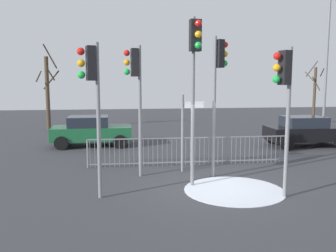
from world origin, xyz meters
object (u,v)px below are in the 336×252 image
Objects in this scene: traffic_light_mid_left at (135,81)px; bare_tree_centre at (314,93)px; car_green_far at (91,131)px; street_lamp at (327,50)px; traffic_light_rear_left at (284,88)px; bare_tree_left at (48,91)px; direction_sign_post at (184,129)px; traffic_light_mid_right at (218,75)px; car_black_trailing at (305,131)px; traffic_light_foreground_right at (195,64)px; traffic_light_rear_right at (92,85)px.

bare_tree_centre reaches higher than traffic_light_mid_left.
street_lamp reaches higher than car_green_far.
traffic_light_rear_left is 17.46m from bare_tree_left.
direction_sign_post is 0.34× the size of street_lamp.
street_lamp is at bearing 105.83° from traffic_light_mid_right.
bare_tree_centre is (5.23, 8.44, 1.50)m from car_black_trailing.
bare_tree_left is (-6.78, 13.67, -1.14)m from traffic_light_foreground_right.
car_black_trailing is (5.76, 4.76, -2.61)m from traffic_light_mid_right.
car_black_trailing is 10.05m from bare_tree_centre.
traffic_light_foreground_right reaches higher than traffic_light_mid_right.
traffic_light_mid_right is 1.21× the size of car_black_trailing.
direction_sign_post is 0.50× the size of bare_tree_left.
street_lamp is (10.37, 6.08, 1.61)m from traffic_light_mid_left.
car_black_trailing is 4.76m from street_lamp.
bare_tree_left is at bearing -71.23° from traffic_light_foreground_right.
traffic_light_rear_left is at bearing -111.27° from traffic_light_rear_right.
traffic_light_mid_right is 8.20m from car_green_far.
direction_sign_post is 7.87m from car_black_trailing.
traffic_light_mid_left is 1.13× the size of car_green_far.
direction_sign_post reaches higher than car_black_trailing.
traffic_light_rear_left is 5.09m from traffic_light_rear_right.
street_lamp is 16.82m from bare_tree_left.
traffic_light_rear_right is at bearing -144.72° from street_lamp.
traffic_light_mid_right is at bearing 14.25° from traffic_light_rear_left.
traffic_light_rear_right is 14.31m from street_lamp.
traffic_light_rear_left is 2.70m from traffic_light_mid_right.
bare_tree_centre is at bearing -43.31° from traffic_light_rear_left.
traffic_light_mid_left is 13.28m from bare_tree_left.
car_black_trailing is (6.78, 5.85, -2.92)m from traffic_light_foreground_right.
car_green_far is at bearing 22.50° from traffic_light_rear_left.
traffic_light_rear_right is 0.53× the size of street_lamp.
traffic_light_rear_right is 0.83× the size of traffic_light_foreground_right.
traffic_light_rear_left is 0.51× the size of street_lamp.
traffic_light_mid_left is at bearing -67.30° from bare_tree_left.
bare_tree_left is at bearing 16.56° from traffic_light_mid_left.
traffic_light_foreground_right is at bearing -139.17° from street_lamp.
car_black_trailing is 0.70× the size of bare_tree_left.
traffic_light_rear_left is at bearing -55.38° from direction_sign_post.
traffic_light_foreground_right reaches higher than car_green_far.
traffic_light_mid_left is (-3.82, 2.76, 0.18)m from traffic_light_rear_left.
car_green_far is 0.82× the size of bare_tree_centre.
traffic_light_rear_left is 0.97× the size of traffic_light_rear_right.
street_lamp reaches higher than traffic_light_rear_left.
traffic_light_rear_right is at bearing -144.88° from car_black_trailing.
traffic_light_rear_right reaches higher than car_green_far.
bare_tree_left reaches higher than traffic_light_mid_left.
direction_sign_post is 0.71× the size of car_green_far.
traffic_light_foreground_right is 11.55m from street_lamp.
direction_sign_post is at bearing 22.53° from traffic_light_rear_left.
direction_sign_post is (0.05, 1.85, -2.15)m from traffic_light_foreground_right.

